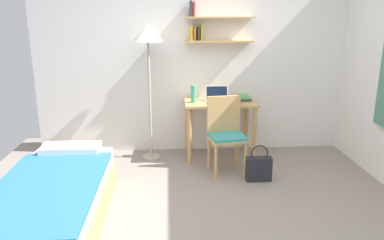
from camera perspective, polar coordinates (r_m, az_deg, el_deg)
ground_plane at (r=3.56m, az=3.67°, el=-15.50°), size 5.28×5.28×0.00m
wall_back at (r=5.09m, az=1.07°, el=9.64°), size 4.40×0.27×2.60m
bed at (r=3.56m, az=-20.65°, el=-12.15°), size 0.86×1.91×0.54m
desk at (r=4.93m, az=4.29°, el=1.16°), size 0.93×0.58×0.77m
desk_chair at (r=4.47m, az=5.24°, el=-1.80°), size 0.49×0.44×0.92m
standing_lamp at (r=4.71m, az=-6.78°, el=11.93°), size 0.37×0.37×1.76m
laptop at (r=4.88m, az=3.89°, el=3.52°), size 0.31×0.21×0.20m
water_bottle at (r=4.77m, az=0.25°, el=4.03°), size 0.07×0.07×0.23m
book_stack at (r=4.99m, az=7.80°, el=3.42°), size 0.20×0.26×0.06m
handbag at (r=4.38m, az=10.22°, el=-7.27°), size 0.29×0.11×0.43m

